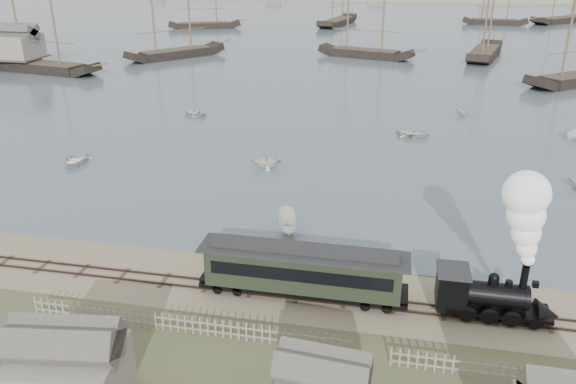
# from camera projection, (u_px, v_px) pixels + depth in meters

# --- Properties ---
(ground) EXTENTS (600.00, 600.00, 0.00)m
(ground) POSITION_uv_depth(u_px,v_px,m) (318.00, 281.00, 37.17)
(ground) COLOR gray
(ground) RESTS_ON ground
(harbor_water) EXTENTS (600.00, 336.00, 0.06)m
(harbor_water) POSITION_uv_depth(u_px,v_px,m) (393.00, 17.00, 190.48)
(harbor_water) COLOR #465764
(harbor_water) RESTS_ON ground
(rail_track) EXTENTS (120.00, 1.80, 0.16)m
(rail_track) POSITION_uv_depth(u_px,v_px,m) (313.00, 297.00, 35.35)
(rail_track) COLOR #37241E
(rail_track) RESTS_ON ground
(picket_fence_west) EXTENTS (19.00, 0.10, 1.20)m
(picket_fence_west) POSITION_uv_depth(u_px,v_px,m) (187.00, 333.00, 32.04)
(picket_fence_west) COLOR gray
(picket_fence_west) RESTS_ON ground
(far_spit) EXTENTS (500.00, 20.00, 1.80)m
(far_spit) POSITION_uv_depth(u_px,v_px,m) (398.00, 0.00, 262.64)
(far_spit) COLOR tan
(far_spit) RESTS_ON ground
(locomotive) EXTENTS (7.13, 2.66, 8.89)m
(locomotive) POSITION_uv_depth(u_px,v_px,m) (515.00, 259.00, 31.66)
(locomotive) COLOR black
(locomotive) RESTS_ON ground
(passenger_coach) EXTENTS (12.97, 2.50, 3.15)m
(passenger_coach) POSITION_uv_depth(u_px,v_px,m) (303.00, 269.00, 34.70)
(passenger_coach) COLOR black
(passenger_coach) RESTS_ON ground
(beached_dinghy) EXTENTS (4.61, 5.30, 0.92)m
(beached_dinghy) POSITION_uv_depth(u_px,v_px,m) (235.00, 261.00, 38.63)
(beached_dinghy) COLOR white
(beached_dinghy) RESTS_ON ground
(rowboat_0) EXTENTS (4.32, 3.32, 0.83)m
(rowboat_0) POSITION_uv_depth(u_px,v_px,m) (75.00, 160.00, 57.58)
(rowboat_0) COLOR white
(rowboat_0) RESTS_ON harbor_water
(rowboat_1) EXTENTS (3.25, 3.56, 1.60)m
(rowboat_1) POSITION_uv_depth(u_px,v_px,m) (266.00, 160.00, 56.39)
(rowboat_1) COLOR white
(rowboat_1) RESTS_ON harbor_water
(rowboat_2) EXTENTS (4.05, 2.41, 1.47)m
(rowboat_2) POSITION_uv_depth(u_px,v_px,m) (288.00, 223.00, 43.33)
(rowboat_2) COLOR white
(rowboat_2) RESTS_ON harbor_water
(rowboat_3) EXTENTS (3.35, 4.25, 0.80)m
(rowboat_3) POSITION_uv_depth(u_px,v_px,m) (413.00, 133.00, 66.08)
(rowboat_3) COLOR white
(rowboat_3) RESTS_ON harbor_water
(rowboat_5) EXTENTS (3.07, 3.07, 1.22)m
(rowboat_5) POSITION_uv_depth(u_px,v_px,m) (575.00, 134.00, 65.10)
(rowboat_5) COLOR white
(rowboat_5) RESTS_ON harbor_water
(rowboat_6) EXTENTS (3.85, 4.33, 0.74)m
(rowboat_6) POSITION_uv_depth(u_px,v_px,m) (194.00, 112.00, 74.98)
(rowboat_6) COLOR white
(rowboat_6) RESTS_ON harbor_water
(rowboat_7) EXTENTS (3.20, 2.81, 1.61)m
(rowboat_7) POSITION_uv_depth(u_px,v_px,m) (463.00, 109.00, 74.98)
(rowboat_7) COLOR white
(rowboat_7) RESTS_ON harbor_water
(schooner_0) EXTENTS (23.36, 9.50, 20.00)m
(schooner_0) POSITION_uv_depth(u_px,v_px,m) (35.00, 15.00, 98.48)
(schooner_0) COLOR black
(schooner_0) RESTS_ON harbor_water
(schooner_1) EXTENTS (17.14, 20.05, 20.00)m
(schooner_1) POSITION_uv_depth(u_px,v_px,m) (172.00, 7.00, 112.59)
(schooner_1) COLOR black
(schooner_1) RESTS_ON harbor_water
(schooner_2) EXTENTS (20.44, 10.16, 20.00)m
(schooner_2) POSITION_uv_depth(u_px,v_px,m) (368.00, 7.00, 112.83)
(schooner_2) COLOR black
(schooner_2) RESTS_ON harbor_water
(schooner_3) EXTENTS (10.48, 23.09, 20.00)m
(schooner_3) POSITION_uv_depth(u_px,v_px,m) (491.00, 7.00, 112.97)
(schooner_3) COLOR black
(schooner_3) RESTS_ON harbor_water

